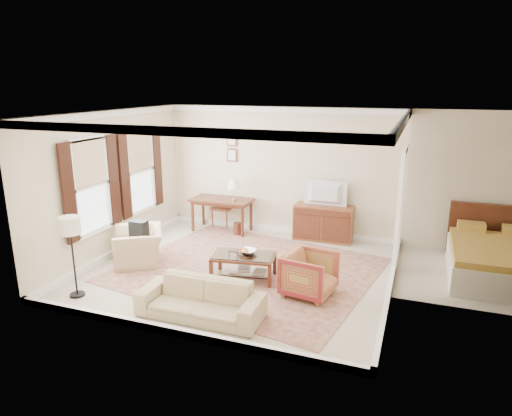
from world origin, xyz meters
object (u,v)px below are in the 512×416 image
Objects in this scene: writing_desk at (222,203)px; club_armchair at (138,240)px; tv at (325,186)px; sofa at (200,294)px; striped_armchair at (309,272)px; coffee_table at (244,260)px; sideboard at (323,223)px.

club_armchair reaches higher than writing_desk.
sofa is (-0.98, -4.05, -0.88)m from tv.
striped_armchair is 1.86m from sofa.
striped_armchair is at bearing -9.96° from coffee_table.
striped_armchair is (2.76, -2.62, -0.26)m from writing_desk.
striped_armchair reaches higher than writing_desk.
coffee_table is 1.47× the size of striped_armchair.
sofa is at bearing 142.57° from striped_armchair.
sideboard is 1.42× the size of tv.
sofa is at bearing 76.36° from tv.
sofa is at bearing -103.58° from sideboard.
sofa is (2.11, -1.52, -0.09)m from club_armchair.
striped_armchair is 0.78× the size of club_armchair.
coffee_table is 1.27m from striped_armchair.
sofa is (-1.35, -1.27, -0.04)m from striped_armchair.
coffee_table is (-0.88, -2.58, -0.04)m from sideboard.
tv is 0.77× the size of coffee_table.
writing_desk reaches higher than coffee_table.
club_armchair reaches higher than coffee_table.
writing_desk is at bearing 55.71° from striped_armchair.
club_armchair is at bearing 179.33° from coffee_table.
writing_desk is 1.10× the size of sideboard.
sideboard reaches higher than sofa.
tv is 4.08m from club_armchair.
writing_desk is 2.41m from sideboard.
striped_armchair reaches higher than sofa.
tv is at bearing -90.00° from sideboard.
club_armchair is at bearing -106.46° from writing_desk.
sofa reaches higher than coffee_table.
striped_armchair is (0.37, -2.80, 0.01)m from sideboard.
sofa is at bearing -93.86° from coffee_table.
tv is (2.39, 0.16, 0.58)m from writing_desk.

